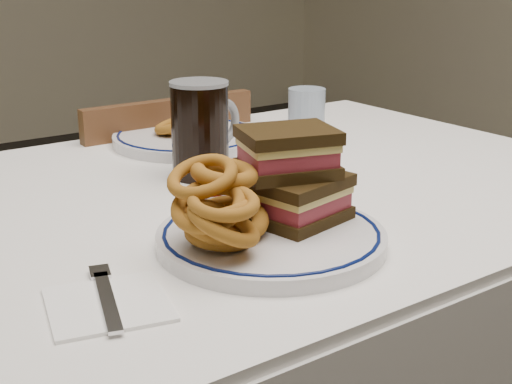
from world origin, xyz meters
TOP-DOWN VIEW (x-y plane):
  - dining_table at (0.00, 0.00)m, footprint 1.27×0.87m
  - chair_far at (0.11, 0.48)m, footprint 0.38×0.38m
  - main_plate at (-0.09, -0.22)m, footprint 0.28×0.28m
  - reuben_sandwich at (-0.04, -0.20)m, footprint 0.14×0.13m
  - onion_rings_main at (-0.16, -0.22)m, footprint 0.14×0.14m
  - ketchup_ramekin at (-0.12, -0.13)m, footprint 0.06×0.06m
  - beer_mug at (-0.00, 0.08)m, footprint 0.14×0.09m
  - water_glass at (0.26, 0.14)m, footprint 0.07×0.07m
  - far_plate at (0.09, 0.28)m, footprint 0.29×0.29m
  - onion_rings_far at (0.07, 0.29)m, footprint 0.10×0.09m
  - napkin_fork at (-0.32, -0.25)m, footprint 0.14×0.16m

SIDE VIEW (x-z plane):
  - chair_far at x=0.11m, z-range 0.04..0.85m
  - dining_table at x=0.00m, z-range 0.27..1.02m
  - napkin_fork at x=-0.32m, z-range 0.75..0.76m
  - main_plate at x=-0.09m, z-range 0.75..0.77m
  - far_plate at x=0.09m, z-range 0.75..0.77m
  - onion_rings_far at x=0.07m, z-range 0.75..0.81m
  - ketchup_ramekin at x=-0.12m, z-range 0.77..0.81m
  - water_glass at x=0.26m, z-range 0.75..0.86m
  - onion_rings_main at x=-0.16m, z-range 0.76..0.87m
  - reuben_sandwich at x=-0.04m, z-range 0.77..0.89m
  - beer_mug at x=0.00m, z-range 0.75..0.91m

